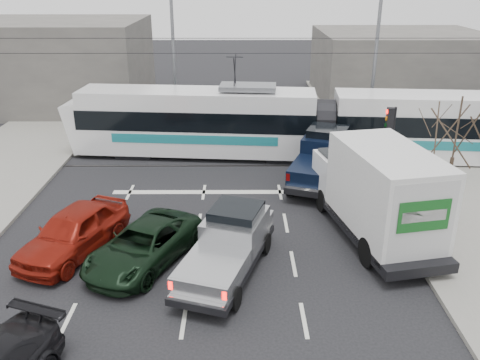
{
  "coord_description": "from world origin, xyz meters",
  "views": [
    {
      "loc": [
        -0.15,
        -14.74,
        9.15
      ],
      "look_at": [
        -0.09,
        3.06,
        1.8
      ],
      "focal_mm": 38.0,
      "sensor_mm": 36.0,
      "label": 1
    }
  ],
  "objects_px": {
    "traffic_signal": "(390,130)",
    "tram": "(323,124)",
    "navy_pickup": "(324,157)",
    "box_truck": "(377,192)",
    "street_lamp_far": "(170,45)",
    "green_car": "(144,245)",
    "street_lamp_near": "(373,49)",
    "silver_pickup": "(230,243)",
    "red_car": "(74,231)",
    "bare_tree": "(457,134)"
  },
  "relations": [
    {
      "from": "traffic_signal",
      "to": "tram",
      "type": "xyz_separation_m",
      "value": [
        -2.24,
        3.99,
        -0.9
      ]
    },
    {
      "from": "traffic_signal",
      "to": "navy_pickup",
      "type": "bearing_deg",
      "value": 162.52
    },
    {
      "from": "box_truck",
      "to": "tram",
      "type": "bearing_deg",
      "value": 82.55
    },
    {
      "from": "tram",
      "to": "navy_pickup",
      "type": "bearing_deg",
      "value": -93.09
    },
    {
      "from": "street_lamp_far",
      "to": "green_car",
      "type": "distance_m",
      "value": 16.53
    },
    {
      "from": "street_lamp_near",
      "to": "street_lamp_far",
      "type": "xyz_separation_m",
      "value": [
        -11.5,
        2.0,
        0.0
      ]
    },
    {
      "from": "traffic_signal",
      "to": "navy_pickup",
      "type": "relative_size",
      "value": 0.6
    },
    {
      "from": "street_lamp_near",
      "to": "silver_pickup",
      "type": "xyz_separation_m",
      "value": [
        -7.75,
        -14.27,
        -4.15
      ]
    },
    {
      "from": "traffic_signal",
      "to": "street_lamp_far",
      "type": "height_order",
      "value": "street_lamp_far"
    },
    {
      "from": "street_lamp_near",
      "to": "street_lamp_far",
      "type": "relative_size",
      "value": 1.0
    },
    {
      "from": "street_lamp_far",
      "to": "red_car",
      "type": "bearing_deg",
      "value": -96.29
    },
    {
      "from": "street_lamp_near",
      "to": "green_car",
      "type": "relative_size",
      "value": 1.87
    },
    {
      "from": "street_lamp_far",
      "to": "red_car",
      "type": "xyz_separation_m",
      "value": [
        -1.67,
        -15.19,
        -4.3
      ]
    },
    {
      "from": "bare_tree",
      "to": "navy_pickup",
      "type": "height_order",
      "value": "bare_tree"
    },
    {
      "from": "traffic_signal",
      "to": "street_lamp_near",
      "type": "relative_size",
      "value": 0.4
    },
    {
      "from": "green_car",
      "to": "silver_pickup",
      "type": "bearing_deg",
      "value": 17.38
    },
    {
      "from": "silver_pickup",
      "to": "bare_tree",
      "type": "bearing_deg",
      "value": 37.01
    },
    {
      "from": "bare_tree",
      "to": "box_truck",
      "type": "xyz_separation_m",
      "value": [
        -2.76,
        -0.54,
        -2.03
      ]
    },
    {
      "from": "silver_pickup",
      "to": "box_truck",
      "type": "xyz_separation_m",
      "value": [
        5.28,
        2.22,
        0.8
      ]
    },
    {
      "from": "box_truck",
      "to": "navy_pickup",
      "type": "bearing_deg",
      "value": 89.46
    },
    {
      "from": "navy_pickup",
      "to": "green_car",
      "type": "bearing_deg",
      "value": -114.42
    },
    {
      "from": "box_truck",
      "to": "navy_pickup",
      "type": "distance_m",
      "value": 5.52
    },
    {
      "from": "street_lamp_near",
      "to": "street_lamp_far",
      "type": "bearing_deg",
      "value": 170.13
    },
    {
      "from": "tram",
      "to": "box_truck",
      "type": "relative_size",
      "value": 3.41
    },
    {
      "from": "street_lamp_far",
      "to": "box_truck",
      "type": "height_order",
      "value": "street_lamp_far"
    },
    {
      "from": "street_lamp_near",
      "to": "box_truck",
      "type": "xyz_separation_m",
      "value": [
        -2.47,
        -12.04,
        -3.35
      ]
    },
    {
      "from": "box_truck",
      "to": "red_car",
      "type": "distance_m",
      "value": 10.8
    },
    {
      "from": "street_lamp_near",
      "to": "red_car",
      "type": "relative_size",
      "value": 1.89
    },
    {
      "from": "navy_pickup",
      "to": "bare_tree",
      "type": "bearing_deg",
      "value": -31.7
    },
    {
      "from": "street_lamp_near",
      "to": "navy_pickup",
      "type": "height_order",
      "value": "street_lamp_near"
    },
    {
      "from": "street_lamp_near",
      "to": "tram",
      "type": "bearing_deg",
      "value": -131.32
    },
    {
      "from": "navy_pickup",
      "to": "red_car",
      "type": "distance_m",
      "value": 11.66
    },
    {
      "from": "bare_tree",
      "to": "tram",
      "type": "height_order",
      "value": "tram"
    },
    {
      "from": "traffic_signal",
      "to": "street_lamp_far",
      "type": "relative_size",
      "value": 0.4
    },
    {
      "from": "silver_pickup",
      "to": "box_truck",
      "type": "relative_size",
      "value": 0.75
    },
    {
      "from": "bare_tree",
      "to": "tram",
      "type": "distance_m",
      "value": 8.89
    },
    {
      "from": "red_car",
      "to": "street_lamp_near",
      "type": "bearing_deg",
      "value": 66.15
    },
    {
      "from": "silver_pickup",
      "to": "street_lamp_far",
      "type": "bearing_deg",
      "value": 120.98
    },
    {
      "from": "tram",
      "to": "red_car",
      "type": "xyz_separation_m",
      "value": [
        -10.09,
        -9.68,
        -1.03
      ]
    },
    {
      "from": "street_lamp_far",
      "to": "navy_pickup",
      "type": "height_order",
      "value": "street_lamp_far"
    },
    {
      "from": "bare_tree",
      "to": "silver_pickup",
      "type": "height_order",
      "value": "bare_tree"
    },
    {
      "from": "silver_pickup",
      "to": "navy_pickup",
      "type": "height_order",
      "value": "navy_pickup"
    },
    {
      "from": "street_lamp_near",
      "to": "navy_pickup",
      "type": "distance_m",
      "value": 8.5
    },
    {
      "from": "box_truck",
      "to": "green_car",
      "type": "height_order",
      "value": "box_truck"
    },
    {
      "from": "traffic_signal",
      "to": "box_truck",
      "type": "xyz_separation_m",
      "value": [
        -1.63,
        -4.54,
        -0.98
      ]
    },
    {
      "from": "street_lamp_far",
      "to": "green_car",
      "type": "xyz_separation_m",
      "value": [
        0.86,
        -15.89,
        -4.44
      ]
    },
    {
      "from": "traffic_signal",
      "to": "tram",
      "type": "relative_size",
      "value": 0.14
    },
    {
      "from": "green_car",
      "to": "red_car",
      "type": "distance_m",
      "value": 2.63
    },
    {
      "from": "street_lamp_near",
      "to": "red_car",
      "type": "xyz_separation_m",
      "value": [
        -13.17,
        -13.19,
        -4.3
      ]
    },
    {
      "from": "tram",
      "to": "silver_pickup",
      "type": "distance_m",
      "value": 11.76
    }
  ]
}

